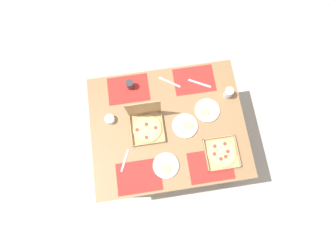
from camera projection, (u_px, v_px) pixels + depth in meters
name	position (u px, v px, depth m)	size (l,w,h in m)	color
ground_plane	(168.00, 144.00, 2.97)	(6.00, 6.00, 0.00)	beige
dining_table	(168.00, 129.00, 2.34)	(1.31, 1.07, 0.76)	#3F3328
placemat_near_left	(139.00, 177.00, 2.12)	(0.36, 0.26, 0.00)	red
placemat_near_right	(211.00, 166.00, 2.14)	(0.36, 0.26, 0.00)	red
placemat_far_left	(128.00, 89.00, 2.32)	(0.36, 0.26, 0.00)	red
placemat_far_right	(194.00, 80.00, 2.34)	(0.36, 0.26, 0.00)	red
pizza_box_corner_left	(146.00, 124.00, 2.19)	(0.28, 0.28, 0.31)	tan
pizza_box_corner_right	(221.00, 153.00, 2.16)	(0.27, 0.27, 0.04)	tan
plate_far_right	(185.00, 126.00, 2.22)	(0.22, 0.22, 0.03)	white
plate_near_right	(166.00, 166.00, 2.13)	(0.21, 0.21, 0.03)	white
plate_middle	(207.00, 111.00, 2.26)	(0.21, 0.21, 0.03)	white
cup_clear_left	(228.00, 93.00, 2.25)	(0.07, 0.07, 0.10)	silver
cup_red	(130.00, 85.00, 2.28)	(0.07, 0.07, 0.09)	#333338
condiment_bowl	(110.00, 119.00, 2.22)	(0.08, 0.08, 0.05)	white
knife_by_far_left	(170.00, 82.00, 2.33)	(0.21, 0.02, 0.01)	#B7B7BC
fork_by_near_left	(125.00, 160.00, 2.15)	(0.19, 0.02, 0.01)	#B7B7BC
knife_by_far_right	(200.00, 83.00, 2.33)	(0.21, 0.02, 0.01)	#B7B7BC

